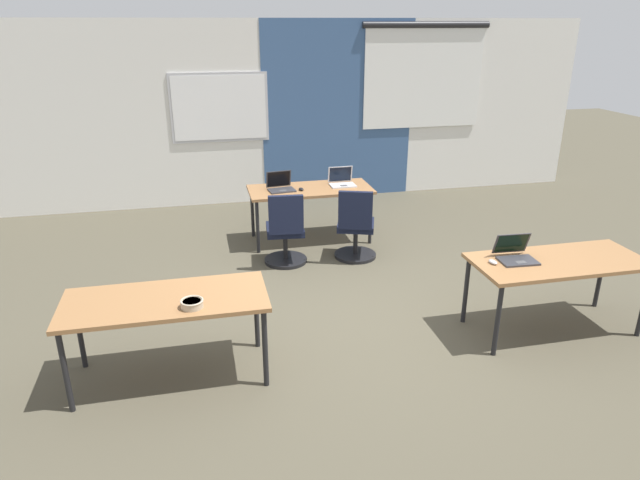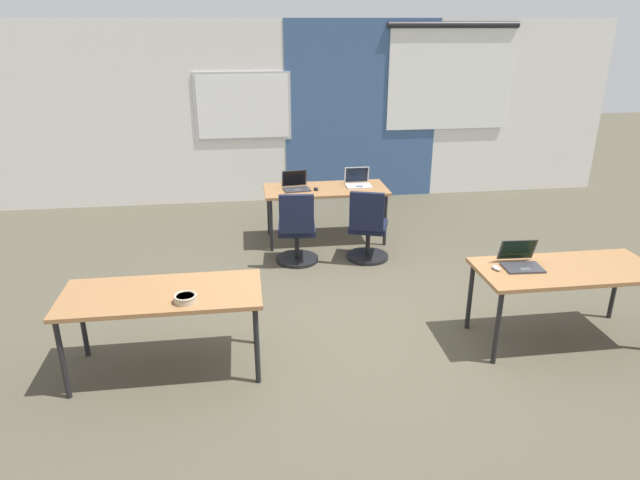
{
  "view_description": "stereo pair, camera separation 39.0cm",
  "coord_description": "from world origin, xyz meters",
  "px_view_note": "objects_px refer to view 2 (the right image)",
  "views": [
    {
      "loc": [
        -1.42,
        -4.71,
        2.76
      ],
      "look_at": [
        -0.4,
        -0.16,
        0.93
      ],
      "focal_mm": 31.45,
      "sensor_mm": 36.0,
      "label": 1
    },
    {
      "loc": [
        -1.04,
        -4.78,
        2.76
      ],
      "look_at": [
        -0.4,
        -0.16,
        0.93
      ],
      "focal_mm": 31.45,
      "sensor_mm": 36.0,
      "label": 2
    }
  ],
  "objects_px": {
    "laptop_far_left": "(296,185)",
    "laptop_far_right": "(358,182)",
    "mouse_near_right_inner": "(496,268)",
    "mouse_far_left": "(316,189)",
    "laptop_near_right_inner": "(521,261)",
    "chair_far_left": "(297,234)",
    "desk_far_center": "(326,193)",
    "chair_far_right": "(368,231)",
    "desk_near_left": "(162,299)",
    "snack_bowl": "(185,298)",
    "desk_near_right": "(566,274)"
  },
  "relations": [
    {
      "from": "laptop_far_left",
      "to": "laptop_far_right",
      "type": "distance_m",
      "value": 0.83
    },
    {
      "from": "mouse_near_right_inner",
      "to": "mouse_far_left",
      "type": "bearing_deg",
      "value": 114.95
    },
    {
      "from": "laptop_far_left",
      "to": "mouse_far_left",
      "type": "height_order",
      "value": "laptop_far_left"
    },
    {
      "from": "laptop_near_right_inner",
      "to": "mouse_far_left",
      "type": "relative_size",
      "value": 3.19
    },
    {
      "from": "laptop_far_left",
      "to": "chair_far_left",
      "type": "height_order",
      "value": "laptop_far_left"
    },
    {
      "from": "desk_far_center",
      "to": "laptop_far_left",
      "type": "relative_size",
      "value": 4.41
    },
    {
      "from": "desk_far_center",
      "to": "chair_far_right",
      "type": "bearing_deg",
      "value": -62.1
    },
    {
      "from": "laptop_near_right_inner",
      "to": "chair_far_right",
      "type": "xyz_separation_m",
      "value": [
        -0.95,
        1.95,
        -0.39
      ]
    },
    {
      "from": "desk_far_center",
      "to": "chair_far_right",
      "type": "distance_m",
      "value": 0.91
    },
    {
      "from": "desk_near_left",
      "to": "laptop_far_right",
      "type": "relative_size",
      "value": 4.81
    },
    {
      "from": "snack_bowl",
      "to": "desk_far_center",
      "type": "bearing_deg",
      "value": 62.78
    },
    {
      "from": "laptop_far_left",
      "to": "mouse_far_left",
      "type": "distance_m",
      "value": 0.27
    },
    {
      "from": "desk_near_right",
      "to": "mouse_far_left",
      "type": "xyz_separation_m",
      "value": [
        -1.89,
        2.72,
        0.08
      ]
    },
    {
      "from": "laptop_far_right",
      "to": "mouse_far_left",
      "type": "bearing_deg",
      "value": -167.56
    },
    {
      "from": "desk_far_center",
      "to": "desk_near_right",
      "type": "bearing_deg",
      "value": -57.99
    },
    {
      "from": "desk_near_right",
      "to": "laptop_far_right",
      "type": "distance_m",
      "value": 3.15
    },
    {
      "from": "chair_far_left",
      "to": "laptop_far_right",
      "type": "bearing_deg",
      "value": -133.36
    },
    {
      "from": "laptop_far_left",
      "to": "chair_far_left",
      "type": "relative_size",
      "value": 0.39
    },
    {
      "from": "desk_near_right",
      "to": "chair_far_right",
      "type": "distance_m",
      "value": 2.46
    },
    {
      "from": "desk_near_left",
      "to": "desk_far_center",
      "type": "distance_m",
      "value": 3.3
    },
    {
      "from": "desk_near_right",
      "to": "laptop_far_left",
      "type": "relative_size",
      "value": 4.41
    },
    {
      "from": "laptop_near_right_inner",
      "to": "laptop_far_left",
      "type": "height_order",
      "value": "laptop_far_left"
    },
    {
      "from": "laptop_far_right",
      "to": "snack_bowl",
      "type": "height_order",
      "value": "laptop_far_right"
    },
    {
      "from": "laptop_far_left",
      "to": "mouse_far_left",
      "type": "xyz_separation_m",
      "value": [
        0.25,
        -0.08,
        -0.03
      ]
    },
    {
      "from": "chair_far_left",
      "to": "desk_far_center",
      "type": "bearing_deg",
      "value": -116.64
    },
    {
      "from": "desk_near_left",
      "to": "laptop_near_right_inner",
      "type": "bearing_deg",
      "value": 1.69
    },
    {
      "from": "desk_far_center",
      "to": "laptop_far_right",
      "type": "relative_size",
      "value": 4.81
    },
    {
      "from": "desk_near_left",
      "to": "laptop_far_left",
      "type": "xyz_separation_m",
      "value": [
        1.36,
        2.8,
        0.11
      ]
    },
    {
      "from": "laptop_near_right_inner",
      "to": "laptop_far_left",
      "type": "relative_size",
      "value": 0.95
    },
    {
      "from": "mouse_near_right_inner",
      "to": "laptop_near_right_inner",
      "type": "bearing_deg",
      "value": 9.82
    },
    {
      "from": "mouse_near_right_inner",
      "to": "snack_bowl",
      "type": "bearing_deg",
      "value": -174.67
    },
    {
      "from": "desk_near_left",
      "to": "chair_far_left",
      "type": "distance_m",
      "value": 2.46
    },
    {
      "from": "desk_near_right",
      "to": "snack_bowl",
      "type": "xyz_separation_m",
      "value": [
        -3.29,
        -0.2,
        0.1
      ]
    },
    {
      "from": "snack_bowl",
      "to": "chair_far_right",
      "type": "bearing_deg",
      "value": 48.97
    },
    {
      "from": "snack_bowl",
      "to": "desk_near_right",
      "type": "bearing_deg",
      "value": 3.44
    },
    {
      "from": "desk_near_left",
      "to": "laptop_far_left",
      "type": "bearing_deg",
      "value": 64.1
    },
    {
      "from": "chair_far_right",
      "to": "snack_bowl",
      "type": "relative_size",
      "value": 5.18
    },
    {
      "from": "desk_far_center",
      "to": "laptop_far_right",
      "type": "bearing_deg",
      "value": 7.42
    },
    {
      "from": "desk_near_right",
      "to": "desk_far_center",
      "type": "height_order",
      "value": "same"
    },
    {
      "from": "laptop_far_left",
      "to": "chair_far_left",
      "type": "distance_m",
      "value": 0.84
    },
    {
      "from": "chair_far_left",
      "to": "chair_far_right",
      "type": "distance_m",
      "value": 0.86
    },
    {
      "from": "laptop_far_right",
      "to": "snack_bowl",
      "type": "bearing_deg",
      "value": -123.6
    },
    {
      "from": "laptop_far_left",
      "to": "laptop_far_right",
      "type": "relative_size",
      "value": 1.09
    },
    {
      "from": "laptop_near_right_inner",
      "to": "mouse_far_left",
      "type": "bearing_deg",
      "value": 122.63
    },
    {
      "from": "laptop_near_right_inner",
      "to": "laptop_far_right",
      "type": "bearing_deg",
      "value": 111.4
    },
    {
      "from": "desk_far_center",
      "to": "mouse_near_right_inner",
      "type": "relative_size",
      "value": 14.72
    },
    {
      "from": "desk_far_center",
      "to": "laptop_near_right_inner",
      "type": "bearing_deg",
      "value": -63.43
    },
    {
      "from": "laptop_far_right",
      "to": "snack_bowl",
      "type": "relative_size",
      "value": 1.88
    },
    {
      "from": "mouse_far_left",
      "to": "snack_bowl",
      "type": "distance_m",
      "value": 3.24
    },
    {
      "from": "desk_near_right",
      "to": "laptop_far_left",
      "type": "height_order",
      "value": "laptop_far_left"
    }
  ]
}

